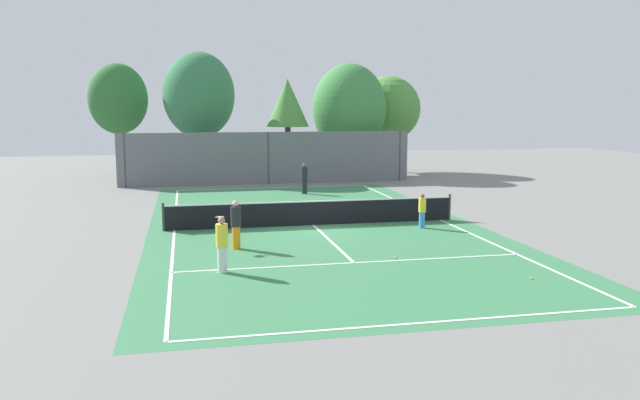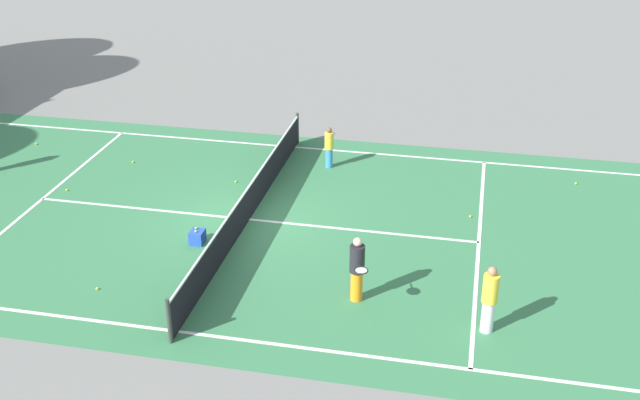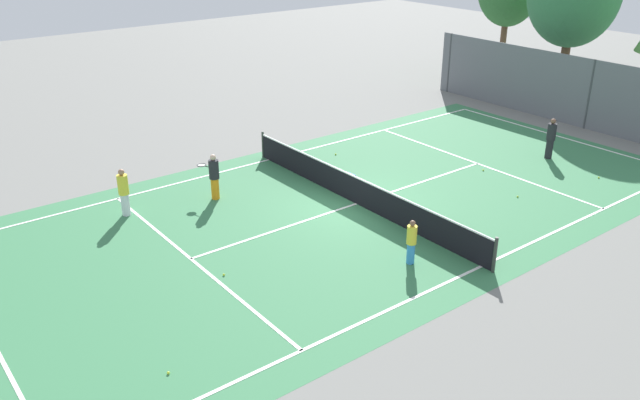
{
  "view_description": "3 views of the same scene",
  "coord_description": "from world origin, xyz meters",
  "px_view_note": "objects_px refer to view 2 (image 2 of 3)",
  "views": [
    {
      "loc": [
        -4.99,
        -24.82,
        4.81
      ],
      "look_at": [
        -0.03,
        -1.46,
        1.25
      ],
      "focal_mm": 35.63,
      "sensor_mm": 36.0,
      "label": 1
    },
    {
      "loc": [
        -18.99,
        -6.09,
        10.34
      ],
      "look_at": [
        -0.28,
        -2.11,
        0.97
      ],
      "focal_mm": 44.47,
      "sensor_mm": 36.0,
      "label": 2
    },
    {
      "loc": [
        15.58,
        -13.66,
        9.38
      ],
      "look_at": [
        1.04,
        -2.41,
        1.17
      ],
      "focal_mm": 36.71,
      "sensor_mm": 36.0,
      "label": 3
    }
  ],
  "objects_px": {
    "tennis_ball_6": "(576,183)",
    "ball_crate": "(197,237)",
    "tennis_ball_4": "(97,289)",
    "tennis_ball_5": "(133,162)",
    "player_1": "(357,269)",
    "tennis_ball_0": "(236,182)",
    "player_3": "(489,299)",
    "player_2": "(329,147)",
    "tennis_ball_3": "(470,216)",
    "tennis_ball_2": "(36,144)",
    "tennis_ball_1": "(67,190)"
  },
  "relations": [
    {
      "from": "player_2",
      "to": "tennis_ball_0",
      "type": "xyz_separation_m",
      "value": [
        -1.79,
        2.59,
        -0.66
      ]
    },
    {
      "from": "tennis_ball_1",
      "to": "player_2",
      "type": "bearing_deg",
      "value": -65.18
    },
    {
      "from": "tennis_ball_0",
      "to": "player_1",
      "type": "bearing_deg",
      "value": -140.14
    },
    {
      "from": "player_2",
      "to": "tennis_ball_2",
      "type": "xyz_separation_m",
      "value": [
        -0.24,
        10.3,
        -0.66
      ]
    },
    {
      "from": "player_1",
      "to": "tennis_ball_0",
      "type": "height_order",
      "value": "player_1"
    },
    {
      "from": "tennis_ball_2",
      "to": "ball_crate",
      "type": "bearing_deg",
      "value": -124.63
    },
    {
      "from": "player_2",
      "to": "tennis_ball_6",
      "type": "height_order",
      "value": "player_2"
    },
    {
      "from": "tennis_ball_0",
      "to": "tennis_ball_3",
      "type": "bearing_deg",
      "value": -96.89
    },
    {
      "from": "tennis_ball_2",
      "to": "tennis_ball_5",
      "type": "xyz_separation_m",
      "value": [
        -0.77,
        -3.93,
        0.0
      ]
    },
    {
      "from": "tennis_ball_2",
      "to": "tennis_ball_6",
      "type": "xyz_separation_m",
      "value": [
        0.52,
        -18.04,
        0.0
      ]
    },
    {
      "from": "tennis_ball_0",
      "to": "tennis_ball_4",
      "type": "bearing_deg",
      "value": 167.88
    },
    {
      "from": "tennis_ball_0",
      "to": "tennis_ball_5",
      "type": "distance_m",
      "value": 3.85
    },
    {
      "from": "player_3",
      "to": "tennis_ball_4",
      "type": "height_order",
      "value": "player_3"
    },
    {
      "from": "player_1",
      "to": "player_3",
      "type": "distance_m",
      "value": 3.09
    },
    {
      "from": "ball_crate",
      "to": "tennis_ball_3",
      "type": "height_order",
      "value": "ball_crate"
    },
    {
      "from": "player_3",
      "to": "tennis_ball_3",
      "type": "distance_m",
      "value": 5.55
    },
    {
      "from": "player_2",
      "to": "tennis_ball_4",
      "type": "xyz_separation_m",
      "value": [
        -8.38,
        4.01,
        -0.66
      ]
    },
    {
      "from": "player_3",
      "to": "player_2",
      "type": "bearing_deg",
      "value": 32.6
    },
    {
      "from": "player_2",
      "to": "tennis_ball_1",
      "type": "height_order",
      "value": "player_2"
    },
    {
      "from": "player_1",
      "to": "tennis_ball_4",
      "type": "xyz_separation_m",
      "value": [
        -0.88,
        6.18,
        -0.82
      ]
    },
    {
      "from": "player_2",
      "to": "tennis_ball_3",
      "type": "distance_m",
      "value": 5.39
    },
    {
      "from": "player_3",
      "to": "tennis_ball_2",
      "type": "xyz_separation_m",
      "value": [
        7.89,
        15.5,
        -0.81
      ]
    },
    {
      "from": "ball_crate",
      "to": "tennis_ball_5",
      "type": "bearing_deg",
      "value": 40.16
    },
    {
      "from": "ball_crate",
      "to": "tennis_ball_2",
      "type": "relative_size",
      "value": 6.45
    },
    {
      "from": "tennis_ball_2",
      "to": "tennis_ball_6",
      "type": "height_order",
      "value": "same"
    },
    {
      "from": "player_1",
      "to": "tennis_ball_2",
      "type": "height_order",
      "value": "player_1"
    },
    {
      "from": "tennis_ball_1",
      "to": "tennis_ball_4",
      "type": "xyz_separation_m",
      "value": [
        -4.94,
        -3.43,
        0.0
      ]
    },
    {
      "from": "tennis_ball_0",
      "to": "tennis_ball_5",
      "type": "bearing_deg",
      "value": 78.36
    },
    {
      "from": "tennis_ball_6",
      "to": "tennis_ball_3",
      "type": "bearing_deg",
      "value": 133.45
    },
    {
      "from": "player_1",
      "to": "tennis_ball_0",
      "type": "bearing_deg",
      "value": 39.86
    },
    {
      "from": "ball_crate",
      "to": "tennis_ball_3",
      "type": "distance_m",
      "value": 7.69
    },
    {
      "from": "tennis_ball_3",
      "to": "ball_crate",
      "type": "bearing_deg",
      "value": 113.05
    },
    {
      "from": "tennis_ball_2",
      "to": "tennis_ball_4",
      "type": "xyz_separation_m",
      "value": [
        -8.14,
        -6.29,
        0.0
      ]
    },
    {
      "from": "tennis_ball_1",
      "to": "tennis_ball_3",
      "type": "height_order",
      "value": "same"
    },
    {
      "from": "tennis_ball_2",
      "to": "tennis_ball_3",
      "type": "height_order",
      "value": "same"
    },
    {
      "from": "ball_crate",
      "to": "tennis_ball_5",
      "type": "distance_m",
      "value": 6.1
    },
    {
      "from": "player_2",
      "to": "tennis_ball_0",
      "type": "distance_m",
      "value": 3.22
    },
    {
      "from": "tennis_ball_6",
      "to": "ball_crate",
      "type": "bearing_deg",
      "value": 120.32
    },
    {
      "from": "tennis_ball_3",
      "to": "tennis_ball_2",
      "type": "bearing_deg",
      "value": 80.78
    },
    {
      "from": "player_1",
      "to": "tennis_ball_6",
      "type": "distance_m",
      "value": 9.6
    },
    {
      "from": "ball_crate",
      "to": "tennis_ball_1",
      "type": "height_order",
      "value": "ball_crate"
    },
    {
      "from": "tennis_ball_1",
      "to": "tennis_ball_6",
      "type": "height_order",
      "value": "same"
    },
    {
      "from": "ball_crate",
      "to": "tennis_ball_5",
      "type": "relative_size",
      "value": 6.45
    },
    {
      "from": "player_1",
      "to": "player_3",
      "type": "relative_size",
      "value": 1.01
    },
    {
      "from": "tennis_ball_4",
      "to": "tennis_ball_5",
      "type": "relative_size",
      "value": 1.0
    },
    {
      "from": "tennis_ball_0",
      "to": "tennis_ball_4",
      "type": "height_order",
      "value": "same"
    },
    {
      "from": "tennis_ball_6",
      "to": "tennis_ball_1",
      "type": "bearing_deg",
      "value": 103.74
    },
    {
      "from": "tennis_ball_4",
      "to": "tennis_ball_5",
      "type": "bearing_deg",
      "value": 17.74
    },
    {
      "from": "ball_crate",
      "to": "tennis_ball_1",
      "type": "relative_size",
      "value": 6.45
    },
    {
      "from": "player_2",
      "to": "ball_crate",
      "type": "bearing_deg",
      "value": 156.8
    }
  ]
}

